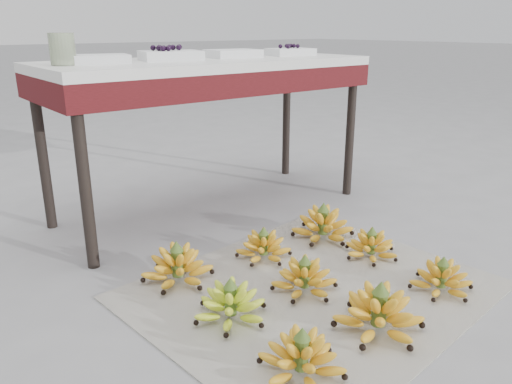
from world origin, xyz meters
TOP-DOWN VIEW (x-y plane):
  - ground at (0.00, 0.00)m, footprint 60.00×60.00m
  - newspaper_mat at (-0.06, 0.01)m, footprint 1.35×1.17m
  - bunch_front_left at (-0.43, -0.32)m, footprint 0.27×0.27m
  - bunch_front_center at (-0.08, -0.32)m, footprint 0.37×0.37m
  - bunch_front_right at (0.32, -0.30)m, footprint 0.26×0.26m
  - bunch_mid_left at (-0.42, 0.04)m, footprint 0.32×0.32m
  - bunch_mid_center at (-0.09, 0.02)m, footprint 0.32×0.32m
  - bunch_mid_right at (0.34, 0.06)m, footprint 0.29×0.29m
  - bunch_back_left at (-0.42, 0.39)m, footprint 0.31×0.31m
  - bunch_back_center at (-0.03, 0.34)m, footprint 0.31×0.31m
  - bunch_back_right at (0.32, 0.33)m, footprint 0.29×0.29m
  - vendor_table at (0.14, 1.00)m, footprint 1.67×0.67m
  - tray_far_left at (-0.41, 1.01)m, footprint 0.27×0.22m
  - tray_left at (-0.06, 1.02)m, footprint 0.32×0.26m
  - tray_right at (0.30, 1.00)m, footprint 0.27×0.21m
  - tray_far_right at (0.68, 0.98)m, footprint 0.27×0.21m
  - glass_jar at (-0.57, 1.00)m, footprint 0.13×0.13m

SIDE VIEW (x-z plane):
  - ground at x=0.00m, z-range 0.00..0.00m
  - newspaper_mat at x=-0.06m, z-range 0.00..0.01m
  - bunch_mid_right at x=0.34m, z-range -0.02..0.12m
  - bunch_front_right at x=0.32m, z-range -0.02..0.13m
  - bunch_back_center at x=-0.03m, z-range -0.02..0.13m
  - bunch_mid_center at x=-0.09m, z-range -0.02..0.13m
  - bunch_front_left at x=-0.43m, z-range -0.02..0.14m
  - bunch_mid_left at x=-0.42m, z-range -0.02..0.14m
  - bunch_back_left at x=-0.42m, z-range -0.02..0.15m
  - bunch_back_right at x=0.32m, z-range -0.02..0.15m
  - bunch_front_center at x=-0.08m, z-range -0.02..0.16m
  - vendor_table at x=0.14m, z-range 0.31..1.11m
  - tray_far_left at x=-0.41m, z-range 0.80..0.84m
  - tray_right at x=0.30m, z-range 0.80..0.84m
  - tray_far_right at x=0.68m, z-range 0.79..0.85m
  - tray_left at x=-0.06m, z-range 0.79..0.86m
  - glass_jar at x=-0.57m, z-range 0.80..0.93m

